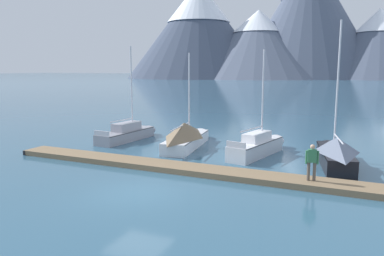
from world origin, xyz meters
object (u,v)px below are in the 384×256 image
Objects in this scene: sailboat_nearest_berth at (129,133)px; sailboat_mid_dock_starboard at (335,151)px; sailboat_mid_dock_port at (259,145)px; sailboat_second_berth at (187,135)px; person_on_dock at (312,160)px.

sailboat_mid_dock_starboard is (14.80, -1.88, 0.26)m from sailboat_nearest_berth.
sailboat_nearest_berth is at bearing 174.88° from sailboat_mid_dock_port.
sailboat_mid_dock_port reaches higher than sailboat_second_berth.
sailboat_mid_dock_port is at bearing 167.94° from sailboat_mid_dock_starboard.
sailboat_mid_dock_starboard is 4.73× the size of person_on_dock.
person_on_dock is (14.03, -6.56, 0.72)m from sailboat_nearest_berth.
sailboat_mid_dock_port is 6.80m from person_on_dock.
sailboat_mid_dock_starboard reaches higher than person_on_dock.
sailboat_mid_dock_starboard is at bearing -7.00° from sailboat_second_berth.
sailboat_mid_dock_starboard reaches higher than sailboat_mid_dock_port.
person_on_dock is at bearing -99.28° from sailboat_mid_dock_starboard.
sailboat_mid_dock_starboard is (4.50, -0.96, 0.20)m from sailboat_mid_dock_port.
sailboat_second_berth is 4.63× the size of person_on_dock.
sailboat_mid_dock_port is 4.60m from sailboat_mid_dock_starboard.
sailboat_nearest_berth is 4.16× the size of person_on_dock.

